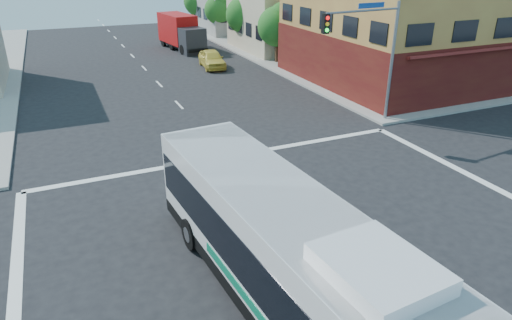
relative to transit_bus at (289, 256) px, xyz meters
name	(u,v)px	position (x,y,z in m)	size (l,w,h in m)	color
ground	(329,262)	(2.31, 1.43, -1.89)	(120.00, 120.00, 0.00)	black
sidewalk_ne	(418,35)	(37.31, 36.43, -1.81)	(50.00, 50.00, 0.15)	gray
corner_building_ne	(426,3)	(22.29, 19.91, 4.00)	(18.10, 15.44, 14.00)	#C09545
building_east_near	(296,5)	(19.29, 35.41, 2.62)	(12.06, 10.06, 9.00)	#C1B093
signal_mast_ne	(372,40)	(11.39, 12.05, 3.09)	(7.91, 1.13, 8.07)	gray
street_tree_a	(279,24)	(14.21, 29.35, 1.70)	(3.60, 3.60, 5.53)	#3D2416
street_tree_b	(245,13)	(14.21, 37.35, 1.86)	(3.80, 3.80, 5.79)	#3D2416
street_tree_c	(219,8)	(14.21, 45.35, 1.57)	(3.40, 3.40, 5.29)	#3D2416
transit_bus	(289,256)	(0.00, 0.00, 0.00)	(3.80, 13.22, 3.86)	black
box_truck	(181,33)	(7.83, 39.70, -0.15)	(3.33, 8.18, 3.57)	#27282C
parked_car	(212,59)	(8.01, 30.22, -1.11)	(1.85, 4.59, 1.56)	#E0C746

